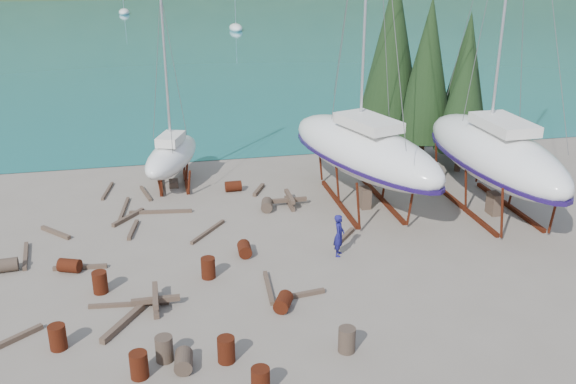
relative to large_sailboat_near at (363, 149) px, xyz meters
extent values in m
plane|color=#6C6155|center=(-6.75, -6.29, -2.95)|extent=(600.00, 600.00, 0.00)
cylinder|color=black|center=(5.75, 5.71, -2.15)|extent=(0.36, 0.36, 1.60)
cone|color=black|center=(5.75, 5.71, 2.85)|extent=(3.60, 3.60, 8.40)
cylinder|color=black|center=(7.25, 3.71, -2.27)|extent=(0.36, 0.36, 1.36)
cone|color=black|center=(7.25, 3.71, 1.98)|extent=(3.06, 3.06, 7.14)
cylinder|color=black|center=(4.25, 7.71, -2.03)|extent=(0.36, 0.36, 1.84)
cone|color=black|center=(4.25, 7.71, 3.72)|extent=(4.14, 4.14, 9.66)
cylinder|color=black|center=(8.75, 6.71, -2.23)|extent=(0.36, 0.36, 1.44)
cone|color=black|center=(8.75, 6.71, 2.27)|extent=(3.24, 3.24, 7.56)
ellipsoid|color=silver|center=(3.25, 73.71, -2.57)|extent=(2.00, 5.00, 1.40)
cylinder|color=silver|center=(3.25, 73.71, 0.28)|extent=(0.08, 0.08, 5.00)
ellipsoid|color=silver|center=(-14.75, 103.71, -2.57)|extent=(2.00, 5.00, 1.40)
ellipsoid|color=silver|center=(0.00, 0.02, -0.04)|extent=(6.78, 12.11, 2.71)
cube|color=#1B0D42|center=(0.00, -0.56, -0.95)|extent=(0.88, 2.07, 1.00)
cube|color=silver|center=(0.00, -0.56, 1.56)|extent=(2.84, 3.89, 0.50)
cube|color=#5B240F|center=(-1.19, 0.02, -2.85)|extent=(0.18, 6.40, 0.20)
cube|color=#5B240F|center=(1.19, 0.02, -2.85)|extent=(0.18, 6.40, 0.20)
cube|color=brown|center=(0.00, -0.56, -2.42)|extent=(0.50, 0.80, 1.05)
ellipsoid|color=silver|center=(6.08, -2.15, 0.06)|extent=(3.73, 11.90, 2.79)
cube|color=#1B0D42|center=(6.08, -2.74, -0.89)|extent=(0.30, 2.13, 1.00)
cube|color=silver|center=(6.08, -2.74, 1.70)|extent=(1.98, 3.59, 0.50)
cube|color=#5B240F|center=(4.88, -2.15, -2.85)|extent=(0.18, 6.50, 0.20)
cube|color=#5B240F|center=(7.29, -2.15, -2.85)|extent=(0.18, 6.50, 0.20)
cube|color=brown|center=(6.08, -2.74, -2.39)|extent=(0.50, 0.80, 1.11)
ellipsoid|color=silver|center=(-9.50, 4.92, -1.28)|extent=(4.20, 6.81, 1.67)
cube|color=#1B0D42|center=(-9.50, 4.59, -1.66)|extent=(0.65, 1.18, 1.00)
cube|color=silver|center=(-9.50, 4.59, -0.19)|extent=(1.74, 2.22, 0.50)
cylinder|color=silver|center=(-9.50, 5.24, 3.56)|extent=(0.14, 0.14, 7.81)
cube|color=#5B240F|center=(-10.22, 4.92, -2.85)|extent=(0.18, 3.58, 0.20)
cube|color=#5B240F|center=(-8.79, 4.92, -2.85)|extent=(0.18, 3.58, 0.20)
cube|color=brown|center=(-9.50, 4.59, -2.78)|extent=(0.50, 0.80, 0.34)
imported|color=#161458|center=(-2.83, -5.56, -2.00)|extent=(0.69, 0.81, 1.90)
cylinder|color=#5B240F|center=(-13.97, -10.31, -2.51)|extent=(0.58, 0.58, 0.88)
cylinder|color=#2D2823|center=(-9.92, -12.30, -2.66)|extent=(0.66, 0.93, 0.58)
cylinder|color=#5B240F|center=(-14.16, -4.74, -2.66)|extent=(1.03, 0.86, 0.58)
cylinder|color=#5B240F|center=(-6.32, 3.15, -2.66)|extent=(0.89, 0.60, 0.58)
cylinder|color=#5B240F|center=(-6.85, -4.73, -2.66)|extent=(0.62, 0.90, 0.58)
cylinder|color=#5B240F|center=(-7.72, -13.99, -2.51)|extent=(0.58, 0.58, 0.88)
cylinder|color=#5B240F|center=(-12.81, -6.75, -2.51)|extent=(0.58, 0.58, 0.88)
cylinder|color=#5B240F|center=(-8.54, -12.18, -2.51)|extent=(0.58, 0.58, 0.88)
cylinder|color=#2D2823|center=(-5.00, 0.07, -2.66)|extent=(0.75, 0.98, 0.58)
cylinder|color=#5B240F|center=(-6.09, -9.42, -2.66)|extent=(0.90, 1.04, 0.58)
cylinder|color=#5B240F|center=(-11.30, -12.44, -2.51)|extent=(0.58, 0.58, 0.88)
cylinder|color=#5B240F|center=(-8.58, -6.42, -2.51)|extent=(0.58, 0.58, 0.88)
cylinder|color=#2D2823|center=(-16.71, -4.16, -2.66)|extent=(0.93, 0.66, 0.58)
cylinder|color=#2D2823|center=(-10.50, -11.72, -2.51)|extent=(0.58, 0.58, 0.88)
cylinder|color=#2D2823|center=(-4.55, -12.46, -2.51)|extent=(0.58, 0.58, 0.88)
cube|color=brown|center=(-13.11, 4.42, -2.88)|extent=(0.55, 2.52, 0.14)
cube|color=brown|center=(-2.05, -3.98, -2.85)|extent=(1.29, 1.51, 0.19)
cube|color=brown|center=(-15.21, -0.75, -2.86)|extent=(1.52, 1.62, 0.19)
cube|color=brown|center=(-11.72, -8.02, -2.88)|extent=(2.98, 0.44, 0.15)
cube|color=brown|center=(-11.67, -1.16, -2.86)|extent=(0.52, 2.07, 0.17)
cube|color=brown|center=(-6.36, -7.88, -2.87)|extent=(0.32, 2.50, 0.16)
cube|color=brown|center=(-4.97, 2.80, -2.86)|extent=(0.91, 1.58, 0.19)
cube|color=brown|center=(-5.21, -8.70, -2.86)|extent=(1.90, 0.45, 0.17)
cube|color=brown|center=(-11.91, 0.37, -2.86)|extent=(1.55, 1.88, 0.19)
cube|color=brown|center=(-11.06, 3.60, -2.88)|extent=(0.63, 2.17, 0.15)
cube|color=brown|center=(-10.32, 0.81, -2.87)|extent=(3.13, 0.56, 0.16)
cube|color=brown|center=(-8.21, -2.11, -2.87)|extent=(1.82, 2.30, 0.15)
cube|color=brown|center=(-13.78, -4.58, -2.87)|extent=(2.21, 0.38, 0.17)
cube|color=brown|center=(-15.77, -9.77, -2.86)|extent=(2.27, 1.84, 0.18)
cube|color=brown|center=(-12.16, 1.53, -2.88)|extent=(0.50, 3.12, 0.15)
cube|color=brown|center=(-11.89, -9.35, -2.84)|extent=(1.53, 2.22, 0.23)
cube|color=brown|center=(-16.19, -2.99, -2.87)|extent=(0.50, 2.64, 0.16)
cube|color=brown|center=(-10.72, -8.30, -2.85)|extent=(0.20, 1.80, 0.20)
cube|color=brown|center=(-10.72, -8.30, -2.65)|extent=(1.80, 0.20, 0.20)
cube|color=brown|center=(-10.72, -8.30, -2.45)|extent=(0.20, 1.80, 0.20)
cube|color=brown|center=(-3.72, 0.48, -2.85)|extent=(0.20, 1.80, 0.20)
cube|color=brown|center=(-3.72, 0.48, -2.65)|extent=(1.80, 0.20, 0.20)
cube|color=brown|center=(-3.72, 0.48, -2.45)|extent=(0.20, 1.80, 0.20)
camera|label=1|loc=(-10.21, -29.72, 9.72)|focal=40.00mm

